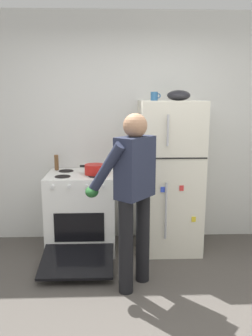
# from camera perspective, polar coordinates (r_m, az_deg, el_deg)

# --- Properties ---
(kitchen_wall_back) EXTENTS (6.00, 0.10, 2.70)m
(kitchen_wall_back) POSITION_cam_1_polar(r_m,az_deg,el_deg) (4.22, -0.05, 6.39)
(kitchen_wall_back) COLOR silver
(kitchen_wall_back) RESTS_ON ground
(refrigerator) EXTENTS (0.68, 0.72, 1.69)m
(refrigerator) POSITION_cam_1_polar(r_m,az_deg,el_deg) (3.97, 7.12, -1.39)
(refrigerator) COLOR silver
(refrigerator) RESTS_ON ground
(stove_range) EXTENTS (0.76, 1.20, 0.89)m
(stove_range) POSITION_cam_1_polar(r_m,az_deg,el_deg) (4.03, -7.31, -7.27)
(stove_range) COLOR white
(stove_range) RESTS_ON ground
(person_cook) EXTENTS (0.64, 0.67, 1.60)m
(person_cook) POSITION_cam_1_polar(r_m,az_deg,el_deg) (3.08, 1.00, -3.11)
(person_cook) COLOR black
(person_cook) RESTS_ON ground
(red_pot) EXTENTS (0.32, 0.22, 0.11)m
(red_pot) POSITION_cam_1_polar(r_m,az_deg,el_deg) (3.86, -5.18, -0.21)
(red_pot) COLOR red
(red_pot) RESTS_ON stove_range
(coffee_mug) EXTENTS (0.11, 0.08, 0.10)m
(coffee_mug) POSITION_cam_1_polar(r_m,az_deg,el_deg) (3.89, 4.70, 11.68)
(coffee_mug) COLOR #2D6093
(coffee_mug) RESTS_ON refrigerator
(pepper_mill) EXTENTS (0.05, 0.05, 0.18)m
(pepper_mill) POSITION_cam_1_polar(r_m,az_deg,el_deg) (4.14, -11.36, 0.91)
(pepper_mill) COLOR brown
(pepper_mill) RESTS_ON stove_range
(mixing_bowl) EXTENTS (0.25, 0.25, 0.11)m
(mixing_bowl) POSITION_cam_1_polar(r_m,az_deg,el_deg) (3.88, 8.65, 11.72)
(mixing_bowl) COLOR black
(mixing_bowl) RESTS_ON refrigerator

